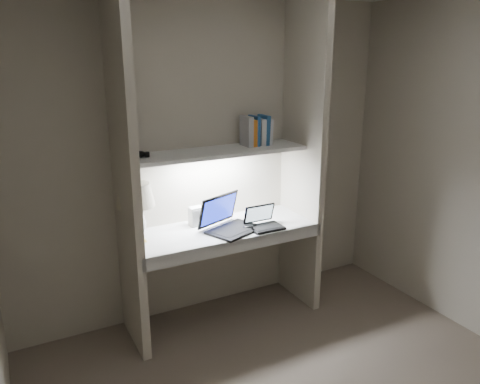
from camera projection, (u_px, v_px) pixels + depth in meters
back_wall at (208, 160)px, 3.72m from camera, size 3.20×0.01×2.50m
alcove_panel_left at (125, 179)px, 3.16m from camera, size 0.06×0.55×2.50m
alcove_panel_right at (303, 158)px, 3.82m from camera, size 0.06×0.55×2.50m
desk at (223, 230)px, 3.63m from camera, size 1.40×0.55×0.04m
desk_apron at (239, 245)px, 3.42m from camera, size 1.46×0.03×0.10m
shelf at (217, 152)px, 3.54m from camera, size 1.40×0.36×0.03m
strip_light at (217, 155)px, 3.55m from camera, size 0.60×0.04×0.02m
table_lamp at (135, 201)px, 3.37m from camera, size 0.28×0.28×0.41m
laptop_main at (228, 222)px, 3.58m from camera, size 0.49×0.46×0.26m
laptop_netbook at (263, 222)px, 3.63m from camera, size 0.26×0.22×0.17m
speaker at (196, 216)px, 3.65m from camera, size 0.11×0.08×0.15m
mouse at (249, 227)px, 3.59m from camera, size 0.10×0.08×0.03m
cable_coil at (242, 225)px, 3.66m from camera, size 0.13×0.13×0.01m
sticky_note at (141, 241)px, 3.37m from camera, size 0.07×0.07×0.00m
book_row at (256, 131)px, 3.71m from camera, size 0.22×0.16×0.24m
shelf_box at (133, 149)px, 3.25m from camera, size 0.09×0.08×0.13m
shelf_gadget at (139, 154)px, 3.27m from camera, size 0.14×0.12×0.05m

